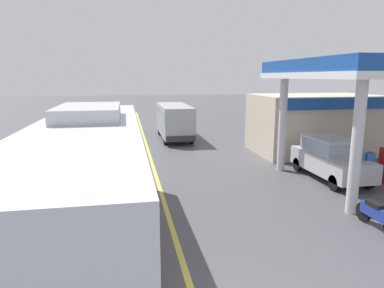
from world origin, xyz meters
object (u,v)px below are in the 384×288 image
car_at_pump (330,156)px  minibus_opposing_lane (174,119)px  pedestrian_near_pump (369,164)px  car_trailing_behind_bus (117,123)px  coach_bus_main (89,189)px  motorcycle_parked_forecourt (377,215)px

car_at_pump → minibus_opposing_lane: minibus_opposing_lane is taller
car_at_pump → pedestrian_near_pump: car_at_pump is taller
car_at_pump → pedestrian_near_pump: size_ratio=2.53×
car_at_pump → car_trailing_behind_bus: (-9.46, 12.87, 0.00)m
car_trailing_behind_bus → minibus_opposing_lane: bearing=-24.0°
coach_bus_main → car_at_pump: (9.70, 4.85, -0.71)m
coach_bus_main → pedestrian_near_pump: size_ratio=6.65×
motorcycle_parked_forecourt → pedestrian_near_pump: size_ratio=1.08×
coach_bus_main → pedestrian_near_pump: bearing=18.3°
motorcycle_parked_forecourt → coach_bus_main: bearing=179.1°
minibus_opposing_lane → pedestrian_near_pump: minibus_opposing_lane is taller
car_trailing_behind_bus → pedestrian_near_pump: bearing=-53.9°
coach_bus_main → car_at_pump: coach_bus_main is taller
minibus_opposing_lane → pedestrian_near_pump: bearing=-63.2°
pedestrian_near_pump → car_at_pump: bearing=123.4°
car_at_pump → motorcycle_parked_forecourt: bearing=-107.6°
car_at_pump → car_trailing_behind_bus: bearing=126.3°
car_at_pump → motorcycle_parked_forecourt: 5.25m
car_at_pump → minibus_opposing_lane: (-5.37, 11.05, 0.46)m
coach_bus_main → motorcycle_parked_forecourt: 8.23m
motorcycle_parked_forecourt → car_trailing_behind_bus: car_trailing_behind_bus is taller
coach_bus_main → car_trailing_behind_bus: coach_bus_main is taller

